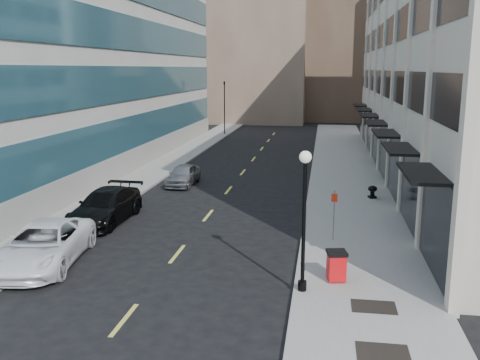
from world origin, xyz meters
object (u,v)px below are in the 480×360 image
(car_silver_sedan, at_px, (183,175))
(sign_post, at_px, (334,208))
(traffic_signal, at_px, (224,85))
(urn_planter, at_px, (372,190))
(car_black_pickup, at_px, (106,206))
(car_white_van, at_px, (43,245))
(trash_bin, at_px, (336,265))
(lamppost, at_px, (304,208))

(car_silver_sedan, relative_size, sign_post, 1.79)
(traffic_signal, xyz_separation_m, car_silver_sedan, (2.30, -27.00, -5.03))
(sign_post, bearing_deg, urn_planter, 87.20)
(car_silver_sedan, distance_m, sign_post, 14.33)
(traffic_signal, bearing_deg, car_black_pickup, -88.88)
(car_white_van, bearing_deg, trash_bin, -9.12)
(traffic_signal, xyz_separation_m, trash_bin, (11.95, -42.22, -4.97))
(trash_bin, distance_m, urn_planter, 13.11)
(sign_post, distance_m, urn_planter, 8.67)
(car_black_pickup, bearing_deg, urn_planter, 27.90)
(traffic_signal, relative_size, car_black_pickup, 1.25)
(car_white_van, height_order, car_silver_sedan, car_white_van)
(car_white_van, distance_m, car_silver_sedan, 15.09)
(traffic_signal, height_order, lamppost, traffic_signal)
(sign_post, bearing_deg, traffic_signal, 120.62)
(trash_bin, height_order, sign_post, sign_post)
(lamppost, distance_m, sign_post, 5.94)
(car_black_pickup, distance_m, trash_bin, 12.89)
(car_white_van, distance_m, car_black_pickup, 6.06)
(car_black_pickup, bearing_deg, sign_post, -6.55)
(car_silver_sedan, bearing_deg, car_black_pickup, -99.06)
(sign_post, relative_size, urn_planter, 3.08)
(car_black_pickup, relative_size, sign_post, 2.48)
(car_black_pickup, distance_m, lamppost, 12.67)
(car_black_pickup, relative_size, urn_planter, 7.63)
(traffic_signal, bearing_deg, urn_planter, -64.07)
(car_black_pickup, height_order, urn_planter, car_black_pickup)
(trash_bin, distance_m, lamppost, 2.76)
(traffic_signal, xyz_separation_m, sign_post, (11.90, -37.59, -4.11))
(car_white_van, relative_size, sign_post, 2.61)
(trash_bin, relative_size, urn_planter, 1.51)
(traffic_signal, height_order, sign_post, traffic_signal)
(car_silver_sedan, bearing_deg, car_white_van, -95.00)
(traffic_signal, distance_m, car_silver_sedan, 27.56)
(car_white_van, bearing_deg, car_silver_sedan, 75.91)
(car_black_pickup, distance_m, sign_post, 11.35)
(car_silver_sedan, distance_m, trash_bin, 18.02)
(urn_planter, bearing_deg, lamppost, -103.90)
(car_silver_sedan, bearing_deg, sign_post, -46.72)
(traffic_signal, relative_size, trash_bin, 6.33)
(car_white_van, xyz_separation_m, sign_post, (11.20, 4.41, 0.79))
(traffic_signal, height_order, car_silver_sedan, traffic_signal)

